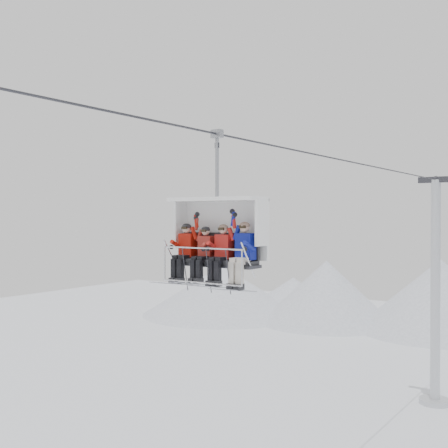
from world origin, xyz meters
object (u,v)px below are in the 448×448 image
Objects in this scene: lift_tower_right at (435,307)px; chairlift_carrier at (220,231)px; skier_far_left at (185,250)px; skier_far_right at (243,251)px; skier_center_right at (222,251)px; skier_center_left at (204,252)px.

lift_tower_right is 3.38× the size of chairlift_carrier.
skier_far_right is (1.87, 0.01, 0.03)m from skier_far_left.
skier_center_right is (1.21, -0.00, -0.00)m from skier_far_left.
skier_far_right is (0.93, -22.49, 4.48)m from lift_tower_right.
skier_center_left is (-0.30, -22.51, 4.42)m from lift_tower_right.
lift_tower_right is 7.99× the size of skier_center_left.
skier_far_left is 1.01× the size of skier_center_left.
skier_center_right is at bearing -89.30° from lift_tower_right.
lift_tower_right is 7.99× the size of skier_center_right.
skier_far_right is (0.66, 0.01, 0.03)m from skier_center_right.
lift_tower_right is at bearing 92.37° from skier_far_right.
skier_center_right is at bearing -179.37° from skier_far_right.
skier_far_left reaches higher than skier_center_left.
chairlift_carrier is 2.36× the size of skier_center_right.
skier_center_right is (0.27, -0.31, -0.51)m from chairlift_carrier.
skier_far_right is at bearing 0.19° from skier_far_left.
lift_tower_right reaches higher than skier_far_left.
chairlift_carrier reaches higher than skier_center_right.
chairlift_carrier is at bearing -90.00° from lift_tower_right.
skier_center_right is at bearing -0.05° from skier_far_left.
skier_center_right is (0.57, 0.01, 0.03)m from skier_center_left.
lift_tower_right is 7.57× the size of skier_far_right.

